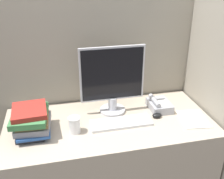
% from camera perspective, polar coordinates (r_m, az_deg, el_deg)
% --- Properties ---
extents(cubicle_panel_rear, '(1.91, 0.04, 1.59)m').
position_cam_1_polar(cubicle_panel_rear, '(2.23, -2.72, -0.06)').
color(cubicle_panel_rear, gray).
rests_on(cubicle_panel_rear, ground_plane).
extents(cubicle_panel_right, '(0.04, 0.77, 1.59)m').
position_cam_1_polar(cubicle_panel_right, '(2.20, 19.79, -2.08)').
color(cubicle_panel_right, gray).
rests_on(cubicle_panel_right, ground_plane).
extents(desk, '(1.51, 0.71, 0.72)m').
position_cam_1_polar(desk, '(2.15, -0.53, -15.10)').
color(desk, tan).
rests_on(desk, ground_plane).
extents(monitor, '(0.49, 0.20, 0.52)m').
position_cam_1_polar(monitor, '(1.94, 0.10, 1.79)').
color(monitor, '#B7B7BC').
rests_on(monitor, desk).
extents(keyboard, '(0.44, 0.15, 0.02)m').
position_cam_1_polar(keyboard, '(1.90, 1.99, -7.26)').
color(keyboard, silver).
rests_on(keyboard, desk).
extents(mouse, '(0.07, 0.05, 0.03)m').
position_cam_1_polar(mouse, '(2.00, 9.76, -5.58)').
color(mouse, black).
rests_on(mouse, desk).
extents(coffee_cup, '(0.08, 0.08, 0.11)m').
position_cam_1_polar(coffee_cup, '(1.81, -8.17, -7.62)').
color(coffee_cup, white).
rests_on(coffee_cup, desk).
extents(book_stack, '(0.26, 0.31, 0.19)m').
position_cam_1_polar(book_stack, '(1.84, -17.12, -6.47)').
color(book_stack, '#262628').
rests_on(book_stack, desk).
extents(desk_telephone, '(0.16, 0.21, 0.10)m').
position_cam_1_polar(desk_telephone, '(2.10, 10.19, -3.35)').
color(desk_telephone, '#99999E').
rests_on(desk_telephone, desk).
extents(paper_pile, '(0.22, 0.27, 0.01)m').
position_cam_1_polar(paper_pile, '(2.04, 17.28, -6.16)').
color(paper_pile, white).
rests_on(paper_pile, desk).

